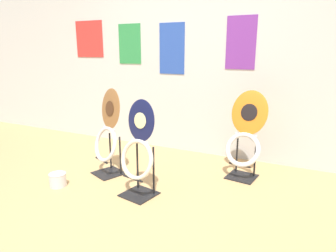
{
  "coord_description": "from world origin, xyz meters",
  "views": [
    {
      "loc": [
        1.37,
        -1.48,
        1.28
      ],
      "look_at": [
        0.11,
        1.09,
        0.55
      ],
      "focal_mm": 32.0,
      "sensor_mm": 36.0,
      "label": 1
    }
  ],
  "objects_px": {
    "toilet_seat_display_orange_sun": "(245,138)",
    "paint_can": "(58,179)",
    "toilet_seat_display_woodgrain": "(108,136)",
    "toilet_seat_display_navy_moon": "(138,152)"
  },
  "relations": [
    {
      "from": "toilet_seat_display_orange_sun",
      "to": "paint_can",
      "type": "relative_size",
      "value": 5.51
    },
    {
      "from": "toilet_seat_display_woodgrain",
      "to": "toilet_seat_display_orange_sun",
      "type": "distance_m",
      "value": 1.41
    },
    {
      "from": "toilet_seat_display_orange_sun",
      "to": "toilet_seat_display_woodgrain",
      "type": "bearing_deg",
      "value": -156.92
    },
    {
      "from": "toilet_seat_display_orange_sun",
      "to": "paint_can",
      "type": "xyz_separation_m",
      "value": [
        -1.56,
        -1.02,
        -0.34
      ]
    },
    {
      "from": "toilet_seat_display_navy_moon",
      "to": "paint_can",
      "type": "xyz_separation_m",
      "value": [
        -0.8,
        -0.19,
        -0.33
      ]
    },
    {
      "from": "toilet_seat_display_navy_moon",
      "to": "paint_can",
      "type": "distance_m",
      "value": 0.89
    },
    {
      "from": "toilet_seat_display_woodgrain",
      "to": "paint_can",
      "type": "relative_size",
      "value": 5.61
    },
    {
      "from": "toilet_seat_display_woodgrain",
      "to": "toilet_seat_display_orange_sun",
      "type": "bearing_deg",
      "value": 23.08
    },
    {
      "from": "toilet_seat_display_navy_moon",
      "to": "paint_can",
      "type": "bearing_deg",
      "value": -166.65
    },
    {
      "from": "toilet_seat_display_woodgrain",
      "to": "paint_can",
      "type": "xyz_separation_m",
      "value": [
        -0.26,
        -0.47,
        -0.34
      ]
    }
  ]
}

